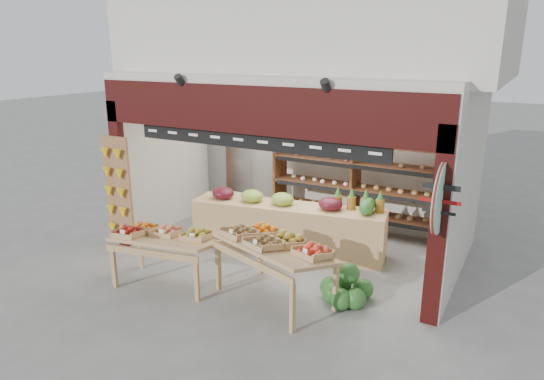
{
  "coord_description": "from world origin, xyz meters",
  "views": [
    {
      "loc": [
        3.69,
        -7.05,
        3.49
      ],
      "look_at": [
        -0.12,
        -0.2,
        1.21
      ],
      "focal_mm": 32.0,
      "sensor_mm": 36.0,
      "label": 1
    }
  ],
  "objects_px": {
    "refrigerator": "(227,166)",
    "mid_counter": "(287,226)",
    "display_table_left": "(161,237)",
    "watermelon_pile": "(345,289)",
    "cardboard_stack": "(243,214)",
    "display_table_right": "(273,244)",
    "back_shelving": "(356,168)"
  },
  "relations": [
    {
      "from": "refrigerator",
      "to": "mid_counter",
      "type": "distance_m",
      "value": 2.93
    },
    {
      "from": "display_table_left",
      "to": "watermelon_pile",
      "type": "height_order",
      "value": "display_table_left"
    },
    {
      "from": "watermelon_pile",
      "to": "cardboard_stack",
      "type": "bearing_deg",
      "value": 146.35
    },
    {
      "from": "cardboard_stack",
      "to": "display_table_left",
      "type": "relative_size",
      "value": 0.59
    },
    {
      "from": "mid_counter",
      "to": "display_table_right",
      "type": "distance_m",
      "value": 1.78
    },
    {
      "from": "refrigerator",
      "to": "cardboard_stack",
      "type": "height_order",
      "value": "refrigerator"
    },
    {
      "from": "back_shelving",
      "to": "display_table_left",
      "type": "xyz_separation_m",
      "value": [
        -1.84,
        -3.55,
        -0.55
      ]
    },
    {
      "from": "cardboard_stack",
      "to": "watermelon_pile",
      "type": "relative_size",
      "value": 1.29
    },
    {
      "from": "display_table_right",
      "to": "display_table_left",
      "type": "bearing_deg",
      "value": -168.15
    },
    {
      "from": "watermelon_pile",
      "to": "refrigerator",
      "type": "bearing_deg",
      "value": 144.05
    },
    {
      "from": "display_table_left",
      "to": "watermelon_pile",
      "type": "xyz_separation_m",
      "value": [
        2.71,
        0.76,
        -0.54
      ]
    },
    {
      "from": "cardboard_stack",
      "to": "watermelon_pile",
      "type": "height_order",
      "value": "cardboard_stack"
    },
    {
      "from": "display_table_right",
      "to": "watermelon_pile",
      "type": "relative_size",
      "value": 2.54
    },
    {
      "from": "cardboard_stack",
      "to": "watermelon_pile",
      "type": "distance_m",
      "value": 3.55
    },
    {
      "from": "back_shelving",
      "to": "display_table_left",
      "type": "bearing_deg",
      "value": -117.39
    },
    {
      "from": "refrigerator",
      "to": "display_table_right",
      "type": "distance_m",
      "value": 4.43
    },
    {
      "from": "back_shelving",
      "to": "refrigerator",
      "type": "distance_m",
      "value": 3.1
    },
    {
      "from": "refrigerator",
      "to": "display_table_right",
      "type": "xyz_separation_m",
      "value": [
        3.0,
        -3.26,
        -0.11
      ]
    },
    {
      "from": "back_shelving",
      "to": "cardboard_stack",
      "type": "distance_m",
      "value": 2.47
    },
    {
      "from": "display_table_left",
      "to": "watermelon_pile",
      "type": "bearing_deg",
      "value": 15.56
    },
    {
      "from": "mid_counter",
      "to": "display_table_right",
      "type": "xyz_separation_m",
      "value": [
        0.61,
        -1.63,
        0.36
      ]
    },
    {
      "from": "cardboard_stack",
      "to": "watermelon_pile",
      "type": "bearing_deg",
      "value": -33.65
    },
    {
      "from": "refrigerator",
      "to": "cardboard_stack",
      "type": "bearing_deg",
      "value": -25.44
    },
    {
      "from": "refrigerator",
      "to": "mid_counter",
      "type": "xyz_separation_m",
      "value": [
        2.39,
        -1.63,
        -0.48
      ]
    },
    {
      "from": "display_table_right",
      "to": "refrigerator",
      "type": "bearing_deg",
      "value": 132.62
    },
    {
      "from": "display_table_right",
      "to": "cardboard_stack",
      "type": "bearing_deg",
      "value": 130.28
    },
    {
      "from": "cardboard_stack",
      "to": "display_table_right",
      "type": "height_order",
      "value": "display_table_right"
    },
    {
      "from": "display_table_left",
      "to": "watermelon_pile",
      "type": "distance_m",
      "value": 2.87
    },
    {
      "from": "mid_counter",
      "to": "watermelon_pile",
      "type": "xyz_separation_m",
      "value": [
        1.57,
        -1.24,
        -0.28
      ]
    },
    {
      "from": "refrigerator",
      "to": "display_table_left",
      "type": "relative_size",
      "value": 1.16
    },
    {
      "from": "cardboard_stack",
      "to": "mid_counter",
      "type": "distance_m",
      "value": 1.58
    },
    {
      "from": "display_table_left",
      "to": "display_table_right",
      "type": "height_order",
      "value": "display_table_right"
    }
  ]
}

